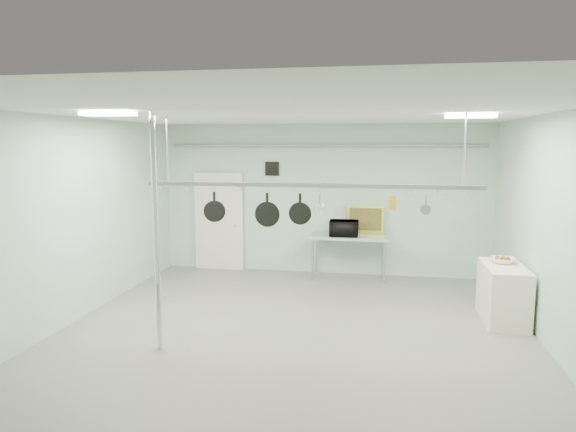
% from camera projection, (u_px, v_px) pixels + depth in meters
% --- Properties ---
extents(floor, '(8.00, 8.00, 0.00)m').
position_uv_depth(floor, '(290.00, 341.00, 7.30)').
color(floor, gray).
rests_on(floor, ground).
extents(ceiling, '(7.00, 8.00, 0.02)m').
position_uv_depth(ceiling, '(291.00, 113.00, 6.86)').
color(ceiling, silver).
rests_on(ceiling, back_wall).
extents(back_wall, '(7.00, 0.02, 3.20)m').
position_uv_depth(back_wall, '(323.00, 200.00, 10.97)').
color(back_wall, '#9DBDAB').
rests_on(back_wall, floor).
extents(right_wall, '(0.02, 8.00, 3.20)m').
position_uv_depth(right_wall, '(563.00, 238.00, 6.46)').
color(right_wall, '#9DBDAB').
rests_on(right_wall, floor).
extents(door, '(1.10, 0.10, 2.20)m').
position_uv_depth(door, '(219.00, 222.00, 11.40)').
color(door, silver).
rests_on(door, floor).
extents(wall_vent, '(0.30, 0.04, 0.30)m').
position_uv_depth(wall_vent, '(272.00, 169.00, 11.05)').
color(wall_vent, black).
rests_on(wall_vent, back_wall).
extents(conduit_pipe, '(6.60, 0.07, 0.07)m').
position_uv_depth(conduit_pipe, '(323.00, 145.00, 10.72)').
color(conduit_pipe, gray).
rests_on(conduit_pipe, back_wall).
extents(chrome_pole, '(0.08, 0.08, 3.20)m').
position_uv_depth(chrome_pole, '(156.00, 234.00, 6.79)').
color(chrome_pole, silver).
rests_on(chrome_pole, floor).
extents(prep_table, '(1.60, 0.70, 0.91)m').
position_uv_depth(prep_table, '(349.00, 239.00, 10.59)').
color(prep_table, '#9DB8A4').
rests_on(prep_table, floor).
extents(side_cabinet, '(0.60, 1.20, 0.90)m').
position_uv_depth(side_cabinet, '(503.00, 294.00, 8.05)').
color(side_cabinet, silver).
rests_on(side_cabinet, floor).
extents(pot_rack, '(4.80, 0.06, 1.00)m').
position_uv_depth(pot_rack, '(308.00, 183.00, 7.25)').
color(pot_rack, '#B7B7BC').
rests_on(pot_rack, ceiling).
extents(light_panel_left, '(0.65, 0.30, 0.05)m').
position_uv_depth(light_panel_left, '(108.00, 114.00, 6.47)').
color(light_panel_left, white).
rests_on(light_panel_left, ceiling).
extents(light_panel_right, '(0.65, 0.30, 0.05)m').
position_uv_depth(light_panel_right, '(470.00, 116.00, 7.02)').
color(light_panel_right, white).
rests_on(light_panel_right, ceiling).
extents(microwave, '(0.59, 0.41, 0.32)m').
position_uv_depth(microwave, '(344.00, 228.00, 10.50)').
color(microwave, black).
rests_on(microwave, prep_table).
extents(coffee_canister, '(0.14, 0.14, 0.18)m').
position_uv_depth(coffee_canister, '(347.00, 232.00, 10.51)').
color(coffee_canister, silver).
rests_on(coffee_canister, prep_table).
extents(painting_large, '(0.78, 0.14, 0.58)m').
position_uv_depth(painting_large, '(365.00, 220.00, 10.77)').
color(painting_large, gold).
rests_on(painting_large, prep_table).
extents(painting_small, '(0.30, 0.09, 0.25)m').
position_uv_depth(painting_small, '(373.00, 228.00, 10.77)').
color(painting_small, '#302110').
rests_on(painting_small, prep_table).
extents(fruit_bowl, '(0.43, 0.43, 0.09)m').
position_uv_depth(fruit_bowl, '(503.00, 260.00, 8.14)').
color(fruit_bowl, white).
rests_on(fruit_bowl, side_cabinet).
extents(skillet_left, '(0.32, 0.13, 0.43)m').
position_uv_depth(skillet_left, '(214.00, 206.00, 7.54)').
color(skillet_left, black).
rests_on(skillet_left, pot_rack).
extents(skillet_mid, '(0.37, 0.08, 0.51)m').
position_uv_depth(skillet_mid, '(267.00, 210.00, 7.41)').
color(skillet_mid, black).
rests_on(skillet_mid, pot_rack).
extents(skillet_right, '(0.32, 0.07, 0.43)m').
position_uv_depth(skillet_right, '(300.00, 208.00, 7.32)').
color(skillet_right, black).
rests_on(skillet_right, pot_rack).
extents(whisk, '(0.20, 0.20, 0.32)m').
position_uv_depth(whisk, '(320.00, 205.00, 7.26)').
color(whisk, '#A2A2A6').
rests_on(whisk, pot_rack).
extents(grater, '(0.09, 0.05, 0.22)m').
position_uv_depth(grater, '(393.00, 203.00, 7.08)').
color(grater, gold).
rests_on(grater, pot_rack).
extents(saucepan, '(0.16, 0.13, 0.27)m').
position_uv_depth(saucepan, '(426.00, 205.00, 7.00)').
color(saucepan, '#B7B7BC').
rests_on(saucepan, pot_rack).
extents(fruit_cluster, '(0.24, 0.24, 0.09)m').
position_uv_depth(fruit_cluster, '(503.00, 258.00, 8.14)').
color(fruit_cluster, '#B32E10').
rests_on(fruit_cluster, fruit_bowl).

